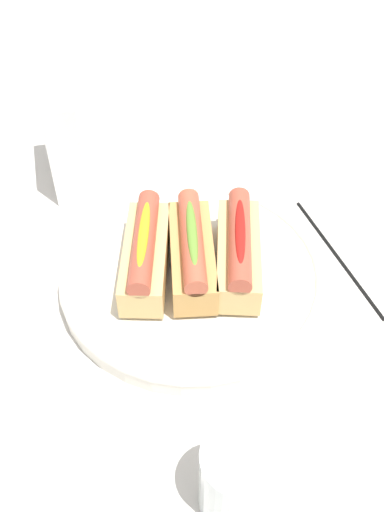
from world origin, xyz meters
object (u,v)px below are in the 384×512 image
object	(u,v)px
water_glass	(237,481)
napkin_box	(63,138)
hotdog_front	(239,250)
chopstick_near	(338,256)
serving_bowl	(192,274)
hotdog_back	(192,251)
hotdog_side	(145,253)

from	to	relation	value
water_glass	napkin_box	size ratio (longest dim) A/B	0.60
hotdog_front	chopstick_near	distance (m)	0.15
serving_bowl	hotdog_front	bearing A→B (deg)	-94.76
serving_bowl	water_glass	bearing A→B (deg)	-178.62
napkin_box	chopstick_near	xyz separation A→B (m)	(-0.20, -0.34, -0.07)
water_glass	chopstick_near	world-z (taller)	water_glass
serving_bowl	hotdog_front	size ratio (longest dim) A/B	2.06
hotdog_front	hotdog_back	size ratio (longest dim) A/B	1.02
serving_bowl	hotdog_front	distance (m)	0.07
napkin_box	chopstick_near	world-z (taller)	napkin_box
serving_bowl	chopstick_near	bearing A→B (deg)	-84.06
hotdog_side	napkin_box	world-z (taller)	napkin_box
serving_bowl	hotdog_front	world-z (taller)	hotdog_front
serving_bowl	napkin_box	world-z (taller)	napkin_box
hotdog_front	water_glass	world-z (taller)	hotdog_front
chopstick_near	water_glass	bearing A→B (deg)	134.12
hotdog_side	water_glass	world-z (taller)	hotdog_side
hotdog_back	hotdog_side	world-z (taller)	same
serving_bowl	hotdog_back	bearing A→B (deg)	-26.57
serving_bowl	hotdog_side	world-z (taller)	hotdog_side
water_glass	chopstick_near	size ratio (longest dim) A/B	0.41
hotdog_front	chopstick_near	world-z (taller)	hotdog_front
hotdog_side	water_glass	distance (m)	0.28
hotdog_back	chopstick_near	distance (m)	0.20
hotdog_back	water_glass	size ratio (longest dim) A/B	1.70
hotdog_front	napkin_box	xyz separation A→B (m)	(0.22, 0.21, 0.02)
serving_bowl	hotdog_side	bearing A→B (deg)	85.24
hotdog_front	water_glass	distance (m)	0.27
water_glass	serving_bowl	bearing A→B (deg)	1.38
hotdog_back	napkin_box	xyz separation A→B (m)	(0.22, 0.15, 0.02)
hotdog_back	hotdog_side	size ratio (longest dim) A/B	0.98
water_glass	napkin_box	world-z (taller)	napkin_box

